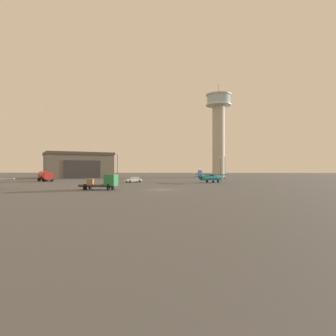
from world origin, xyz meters
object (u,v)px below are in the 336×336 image
object	(u,v)px
airplane_teal	(210,177)
truck_fuel_tanker_red	(45,176)
car_white	(133,180)
truck_flatbed_green	(104,182)
control_tower	(219,126)
light_post_west	(117,164)
light_post_east	(225,165)
light_post_north	(220,165)

from	to	relation	value
airplane_teal	truck_fuel_tanker_red	size ratio (longest dim) A/B	1.54
car_white	truck_flatbed_green	bearing A→B (deg)	50.17
car_white	control_tower	bearing A→B (deg)	-157.77
control_tower	light_post_west	bearing A→B (deg)	-143.35
airplane_teal	truck_flatbed_green	bearing A→B (deg)	-165.00
truck_flatbed_green	truck_fuel_tanker_red	xyz separation A→B (m)	(-25.24, 30.15, 0.35)
light_post_west	light_post_east	bearing A→B (deg)	2.90
control_tower	truck_flatbed_green	xyz separation A→B (m)	(-27.63, -76.75, -20.52)
control_tower	light_post_east	size ratio (longest dim) A/B	5.14
car_white	light_post_north	xyz separation A→B (m)	(24.91, 23.70, 3.89)
airplane_teal	car_white	size ratio (longest dim) A/B	2.08
control_tower	light_post_north	bearing A→B (deg)	-95.33
control_tower	light_post_north	xyz separation A→B (m)	(-2.54, -27.20, -17.14)
truck_flatbed_green	light_post_west	size ratio (longest dim) A/B	0.72
airplane_teal	truck_fuel_tanker_red	xyz separation A→B (m)	(-44.99, 4.38, 0.14)
truck_flatbed_green	car_white	xyz separation A→B (m)	(0.18, 25.85, -0.51)
airplane_teal	control_tower	bearing A→B (deg)	43.69
light_post_north	light_post_east	bearing A→B (deg)	39.48
light_post_north	car_white	bearing A→B (deg)	-136.42
airplane_teal	car_white	distance (m)	19.59
car_white	light_post_north	distance (m)	34.60
control_tower	airplane_teal	bearing A→B (deg)	-98.78
airplane_teal	light_post_north	world-z (taller)	light_post_north
light_post_east	light_post_north	world-z (taller)	light_post_north
light_post_east	light_post_north	size ratio (longest dim) A/B	1.00
airplane_teal	light_post_west	size ratio (longest dim) A/B	1.06
airplane_teal	light_post_west	xyz separation A→B (m)	(-29.29, 23.33, 3.77)
truck_flatbed_green	light_post_west	distance (m)	50.18
truck_fuel_tanker_red	light_post_west	distance (m)	24.88
light_post_east	light_post_north	bearing A→B (deg)	-140.52
light_post_west	light_post_north	xyz separation A→B (m)	(34.62, 0.45, -0.60)
airplane_teal	light_post_west	world-z (taller)	light_post_west
light_post_north	airplane_teal	bearing A→B (deg)	-102.65
car_white	light_post_east	world-z (taller)	light_post_east
truck_flatbed_green	light_post_north	distance (m)	55.64
control_tower	truck_fuel_tanker_red	world-z (taller)	control_tower
control_tower	light_post_west	world-z (taller)	control_tower
light_post_west	light_post_north	size ratio (longest dim) A/B	1.15
airplane_teal	light_post_east	world-z (taller)	light_post_east
truck_fuel_tanker_red	light_post_north	bearing A→B (deg)	67.57
light_post_west	control_tower	bearing A→B (deg)	36.65
control_tower	truck_fuel_tanker_red	distance (m)	73.30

